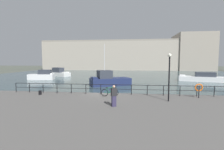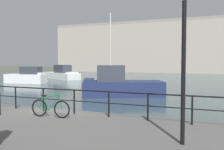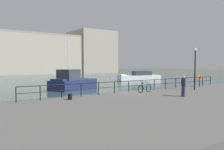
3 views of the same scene
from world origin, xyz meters
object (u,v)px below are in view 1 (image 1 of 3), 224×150
(moored_cabin_cruiser, at_px, (57,73))
(quay_lamp_post, at_px, (169,71))
(mooring_bollard, at_px, (40,93))
(moored_green_narrowboat, at_px, (109,80))
(standing_person, at_px, (114,96))
(life_ring_stand, at_px, (199,88))
(harbor_building, at_px, (139,55))
(moored_small_launch, at_px, (42,76))
(moored_white_yacht, at_px, (202,78))
(parked_bicycle, at_px, (110,92))

(moored_cabin_cruiser, height_order, quay_lamp_post, quay_lamp_post)
(quay_lamp_post, bearing_deg, mooring_bollard, 173.93)
(moored_green_narrowboat, bearing_deg, moored_cabin_cruiser, -70.35)
(quay_lamp_post, relative_size, standing_person, 2.51)
(moored_green_narrowboat, bearing_deg, life_ring_stand, 104.50)
(harbor_building, relative_size, moored_small_launch, 13.05)
(moored_white_yacht, relative_size, life_ring_stand, 6.64)
(moored_white_yacht, bearing_deg, life_ring_stand, 83.31)
(mooring_bollard, xyz_separation_m, life_ring_stand, (16.15, 0.32, 0.75))
(parked_bicycle, bearing_deg, moored_green_narrowboat, 93.24)
(harbor_building, xyz_separation_m, mooring_bollard, (-13.32, -64.77, -5.92))
(moored_green_narrowboat, bearing_deg, mooring_bollard, 38.56)
(harbor_building, relative_size, moored_cabin_cruiser, 8.53)
(mooring_bollard, bearing_deg, parked_bicycle, 0.51)
(moored_small_launch, distance_m, life_ring_stand, 33.00)
(life_ring_stand, xyz_separation_m, quay_lamp_post, (-3.20, -1.70, 1.77))
(harbor_building, distance_m, mooring_bollard, 66.39)
(moored_small_launch, bearing_deg, mooring_bollard, -68.98)
(harbor_building, xyz_separation_m, moored_white_yacht, (11.10, -44.66, -6.12))
(mooring_bollard, height_order, life_ring_stand, life_ring_stand)
(life_ring_stand, relative_size, standing_person, 0.83)
(harbor_building, bearing_deg, moored_cabin_cruiser, -124.45)
(harbor_building, distance_m, moored_cabin_cruiser, 44.03)
(moored_white_yacht, xyz_separation_m, moored_green_narrowboat, (-18.67, -7.78, 0.19))
(moored_white_yacht, xyz_separation_m, parked_bicycle, (-16.95, -20.03, 0.36))
(mooring_bollard, relative_size, quay_lamp_post, 0.10)
(moored_small_launch, bearing_deg, standing_person, -58.38)
(life_ring_stand, bearing_deg, harbor_building, 92.52)
(life_ring_stand, xyz_separation_m, standing_person, (-7.87, -3.97, -0.11))
(moored_green_narrowboat, height_order, standing_person, moored_green_narrowboat)
(moored_cabin_cruiser, distance_m, quay_lamp_post, 38.83)
(parked_bicycle, bearing_deg, mooring_bollard, 175.78)
(moored_green_narrowboat, xyz_separation_m, parked_bicycle, (1.72, -12.26, 0.18))
(moored_cabin_cruiser, relative_size, moored_green_narrowboat, 1.20)
(moored_small_launch, relative_size, moored_green_narrowboat, 0.78)
(parked_bicycle, relative_size, mooring_bollard, 4.02)
(moored_white_yacht, bearing_deg, standing_person, 71.79)
(moored_green_narrowboat, xyz_separation_m, mooring_bollard, (-5.75, -12.32, 0.01))
(moored_white_yacht, relative_size, quay_lamp_post, 2.19)
(mooring_bollard, bearing_deg, moored_green_narrowboat, 64.98)
(moored_small_launch, distance_m, mooring_bollard, 22.23)
(moored_green_narrowboat, bearing_deg, moored_white_yacht, 176.20)
(moored_small_launch, distance_m, moored_green_narrowboat, 17.95)
(harbor_building, distance_m, moored_green_narrowboat, 53.32)
(moored_green_narrowboat, distance_m, life_ring_stand, 15.90)
(quay_lamp_post, bearing_deg, moored_cabin_cruiser, 128.85)
(life_ring_stand, distance_m, standing_person, 8.81)
(moored_cabin_cruiser, relative_size, parked_bicycle, 5.10)
(standing_person, bearing_deg, quay_lamp_post, 89.56)
(harbor_building, xyz_separation_m, parked_bicycle, (-5.85, -64.70, -5.75))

